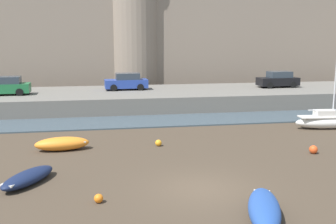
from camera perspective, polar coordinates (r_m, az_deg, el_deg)
ground_plane at (r=17.14m, az=4.86°, el=-11.10°), size 160.00×160.00×0.00m
water_channel at (r=30.60m, az=-1.93°, el=-1.30°), size 80.00×4.50×0.10m
quay_road at (r=37.57m, az=-3.47°, el=1.96°), size 68.09×10.00×1.49m
castle at (r=46.80m, az=-4.92°, el=11.19°), size 62.42×6.33×18.97m
rowboat_foreground_centre at (r=23.47m, az=-15.11°, el=-4.43°), size 3.13×1.37×0.78m
rowboat_foreground_left at (r=18.62m, az=-19.65°, el=-8.90°), size 2.52×3.22×0.59m
rowboat_near_channel_left at (r=14.70m, az=13.79°, el=-13.49°), size 2.29×3.78×0.76m
sailboat_midflat_centre at (r=30.40m, az=22.27°, el=-1.19°), size 5.02×1.60×6.50m
mooring_buoy_mid_mud at (r=15.94m, az=-10.04°, el=-12.24°), size 0.36×0.36×0.36m
mooring_buoy_near_shore at (r=23.60m, az=-1.40°, el=-4.50°), size 0.39×0.39×0.39m
mooring_buoy_off_centre at (r=23.51m, az=20.35°, el=-5.13°), size 0.47×0.47×0.47m
car_quay_centre_east at (r=41.70m, az=15.70°, el=4.54°), size 4.16×1.99×1.62m
car_quay_west at (r=38.31m, az=-6.04°, el=4.38°), size 4.16×1.99×1.62m
car_quay_centre_west at (r=37.32m, az=-22.46°, el=3.49°), size 4.16×1.99×1.62m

